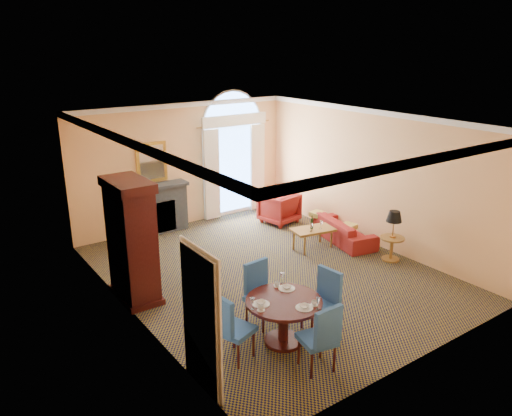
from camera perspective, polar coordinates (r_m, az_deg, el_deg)
ground at (r=10.63m, az=1.57°, el=-7.36°), size 7.50×7.50×0.00m
room_envelope at (r=10.32m, az=-0.65°, el=6.60°), size 6.04×7.52×3.45m
armoire at (r=9.48m, az=-14.00°, el=-3.86°), size 0.66×1.18×2.32m
dining_table at (r=8.08m, az=3.19°, el=-11.74°), size 1.22×1.22×0.97m
dining_chair_north at (r=8.61m, az=0.37°, el=-9.22°), size 0.58×0.58×1.10m
dining_chair_south at (r=7.45m, az=7.58°, el=-14.14°), size 0.57×0.57×1.10m
dining_chair_east at (r=8.44m, az=7.71°, el=-10.01°), size 0.60×0.60×1.10m
dining_chair_west at (r=7.64m, az=-3.06°, el=-13.11°), size 0.62×0.62×1.10m
sofa at (r=12.36m, az=9.99°, el=-2.48°), size 1.13×2.02×0.56m
armchair at (r=13.39m, az=2.64°, el=0.02°), size 1.02×1.04×0.82m
coffee_table at (r=11.71m, az=6.54°, el=-2.56°), size 1.07×0.72×0.82m
side_table at (r=11.35m, az=15.40°, el=-2.38°), size 0.54×0.54×1.12m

